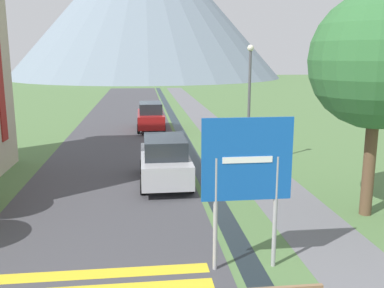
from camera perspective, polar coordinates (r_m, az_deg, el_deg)
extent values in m
plane|color=#517542|center=(24.80, -3.77, 0.52)|extent=(160.00, 160.00, 0.00)
cube|color=#424247|center=(34.66, -8.78, 3.63)|extent=(6.40, 60.00, 0.01)
cube|color=slate|center=(34.97, 1.27, 3.84)|extent=(2.20, 60.00, 0.01)
cube|color=black|center=(34.72, -2.66, 3.77)|extent=(0.60, 60.00, 0.00)
cube|color=yellow|center=(10.30, -13.60, -16.54)|extent=(5.44, 0.44, 0.01)
cone|color=slate|center=(98.20, -6.29, 18.45)|extent=(58.65, 58.65, 32.70)
cylinder|color=#9E9EA3|center=(9.73, 3.14, -9.44)|extent=(0.10, 0.10, 2.64)
cylinder|color=#9E9EA3|center=(10.04, 11.03, -8.95)|extent=(0.10, 0.10, 2.64)
cube|color=#1451AD|center=(9.46, 7.37, -2.06)|extent=(2.04, 0.05, 1.86)
cube|color=white|center=(9.44, 7.42, -2.10)|extent=(1.12, 0.02, 0.14)
cube|color=#B2B2B7|center=(16.44, -3.64, -2.74)|extent=(1.80, 4.33, 0.84)
cube|color=#23282D|center=(16.06, -3.63, -0.31)|extent=(1.53, 2.38, 0.68)
cylinder|color=black|center=(17.83, -6.63, -3.04)|extent=(0.18, 0.60, 0.60)
cylinder|color=black|center=(17.91, -1.10, -2.89)|extent=(0.18, 0.60, 0.60)
cylinder|color=black|center=(15.24, -6.59, -5.61)|extent=(0.18, 0.60, 0.60)
cylinder|color=black|center=(15.34, -0.11, -5.42)|extent=(0.18, 0.60, 0.60)
cube|color=#A31919|center=(28.24, -5.53, 3.35)|extent=(1.67, 4.39, 0.84)
cube|color=#23282D|center=(27.93, -5.55, 4.83)|extent=(1.42, 2.42, 0.68)
cylinder|color=black|center=(29.65, -7.11, 2.89)|extent=(0.18, 0.60, 0.60)
cylinder|color=black|center=(29.68, -4.03, 2.96)|extent=(0.18, 0.60, 0.60)
cylinder|color=black|center=(26.96, -7.14, 2.01)|extent=(0.18, 0.60, 0.60)
cylinder|color=black|center=(26.99, -3.75, 2.09)|extent=(0.18, 0.60, 0.60)
cylinder|color=#515156|center=(18.90, 7.60, 4.58)|extent=(0.12, 0.12, 5.00)
sphere|color=silver|center=(18.75, 7.82, 12.56)|extent=(0.28, 0.28, 0.28)
cylinder|color=brown|center=(14.04, 22.52, -2.90)|extent=(0.36, 0.36, 2.99)
sphere|color=#336B38|center=(13.63, 23.58, 10.20)|extent=(3.99, 3.99, 3.99)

